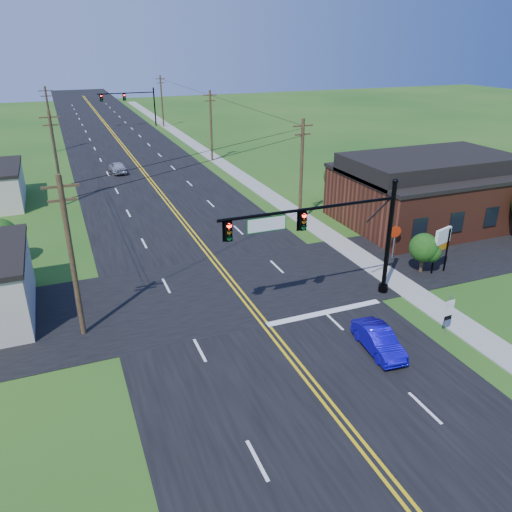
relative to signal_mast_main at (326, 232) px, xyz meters
name	(u,v)px	position (x,y,z in m)	size (l,w,h in m)	color
ground	(323,403)	(-4.34, -8.00, -4.75)	(260.00, 260.00, 0.00)	#194C15
road_main	(136,164)	(-4.34, 42.00, -4.73)	(16.00, 220.00, 0.04)	black
road_cross	(233,288)	(-4.34, 4.00, -4.73)	(70.00, 10.00, 0.04)	black
sidewalk	(238,174)	(6.16, 32.00, -4.71)	(2.00, 160.00, 0.08)	gray
signal_mast_main	(326,232)	(0.00, 0.00, 0.00)	(11.30, 0.60, 7.48)	black
signal_mast_far	(130,101)	(0.10, 72.00, -0.20)	(10.98, 0.60, 7.48)	black
brick_building	(425,196)	(15.66, 10.00, -2.40)	(14.20, 11.20, 4.70)	#602B1B
utility_pole_left_a	(71,256)	(-13.84, 2.00, -0.03)	(1.80, 0.28, 9.00)	#322216
utility_pole_left_b	(56,157)	(-13.84, 27.00, -0.03)	(1.80, 0.28, 9.00)	#322216
utility_pole_left_c	(50,118)	(-13.84, 54.00, -0.03)	(1.80, 0.28, 9.00)	#322216
utility_pole_right_a	(301,170)	(5.46, 14.00, -0.03)	(1.80, 0.28, 9.00)	#322216
utility_pole_right_b	(211,125)	(5.46, 40.00, -0.03)	(1.80, 0.28, 9.00)	#322216
utility_pole_right_c	(162,100)	(5.46, 70.00, -0.03)	(1.80, 0.28, 9.00)	#322216
tree_right_back	(339,176)	(11.66, 18.00, -2.15)	(3.00, 3.00, 4.10)	#322216
shrub_corner	(424,248)	(8.66, 1.50, -2.90)	(2.00, 2.00, 2.86)	#322216
tree_left	(0,235)	(-18.34, 14.00, -2.59)	(2.40, 2.40, 3.37)	#322216
blue_car	(378,341)	(0.29, -5.47, -4.12)	(1.34, 3.83, 1.26)	#1108B5
distant_car	(118,167)	(-7.11, 37.97, -4.06)	(1.64, 4.07, 1.39)	#BBBCC1
route_sign	(449,312)	(4.68, -5.52, -3.32)	(0.62, 0.11, 2.46)	slate
stop_sign	(395,235)	(8.27, 4.21, -2.89)	(0.92, 0.17, 2.59)	slate
pylon_sign	(442,241)	(9.72, 1.00, -2.36)	(1.58, 0.70, 3.27)	black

